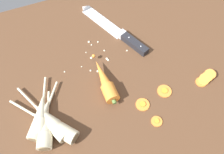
{
  "coord_description": "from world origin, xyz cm",
  "views": [
    {
      "loc": [
        -14.54,
        -34.79,
        57.56
      ],
      "look_at": [
        0.0,
        -2.0,
        1.5
      ],
      "focal_mm": 34.07,
      "sensor_mm": 36.0,
      "label": 1
    }
  ],
  "objects_px": {
    "parsnip_mid_left": "(52,125)",
    "whole_carrot": "(105,81)",
    "parsnip_mid_right": "(41,114)",
    "parsnip_back": "(46,128)",
    "parsnip_outer": "(49,120)",
    "carrot_slice_stack": "(205,78)",
    "carrot_slice_stray_far": "(143,104)",
    "chefs_knife": "(111,27)",
    "carrot_slice_stray_mid": "(157,121)",
    "carrot_slice_stray_near": "(165,91)",
    "parsnip_front": "(42,119)"
  },
  "relations": [
    {
      "from": "parsnip_outer",
      "to": "carrot_slice_stray_near",
      "type": "distance_m",
      "value": 0.35
    },
    {
      "from": "parsnip_mid_right",
      "to": "carrot_slice_stray_near",
      "type": "xyz_separation_m",
      "value": [
        0.36,
        -0.07,
        -0.02
      ]
    },
    {
      "from": "whole_carrot",
      "to": "carrot_slice_stray_near",
      "type": "bearing_deg",
      "value": -31.43
    },
    {
      "from": "parsnip_outer",
      "to": "carrot_slice_stray_near",
      "type": "bearing_deg",
      "value": -7.43
    },
    {
      "from": "parsnip_mid_left",
      "to": "carrot_slice_stray_mid",
      "type": "height_order",
      "value": "parsnip_mid_left"
    },
    {
      "from": "parsnip_mid_left",
      "to": "carrot_slice_stray_far",
      "type": "height_order",
      "value": "parsnip_mid_left"
    },
    {
      "from": "parsnip_mid_left",
      "to": "whole_carrot",
      "type": "bearing_deg",
      "value": 20.72
    },
    {
      "from": "parsnip_mid_left",
      "to": "parsnip_back",
      "type": "bearing_deg",
      "value": -177.31
    },
    {
      "from": "chefs_knife",
      "to": "carrot_slice_stack",
      "type": "relative_size",
      "value": 4.78
    },
    {
      "from": "whole_carrot",
      "to": "carrot_slice_stray_mid",
      "type": "relative_size",
      "value": 6.05
    },
    {
      "from": "chefs_knife",
      "to": "parsnip_outer",
      "type": "bearing_deg",
      "value": -138.39
    },
    {
      "from": "whole_carrot",
      "to": "parsnip_back",
      "type": "distance_m",
      "value": 0.22
    },
    {
      "from": "parsnip_front",
      "to": "parsnip_mid_right",
      "type": "height_order",
      "value": "same"
    },
    {
      "from": "carrot_slice_stack",
      "to": "parsnip_mid_right",
      "type": "bearing_deg",
      "value": 170.37
    },
    {
      "from": "chefs_knife",
      "to": "carrot_slice_stray_near",
      "type": "distance_m",
      "value": 0.32
    },
    {
      "from": "parsnip_front",
      "to": "parsnip_mid_left",
      "type": "height_order",
      "value": "same"
    },
    {
      "from": "parsnip_mid_left",
      "to": "carrot_slice_stray_near",
      "type": "xyz_separation_m",
      "value": [
        0.34,
        -0.03,
        -0.02
      ]
    },
    {
      "from": "parsnip_back",
      "to": "parsnip_outer",
      "type": "relative_size",
      "value": 0.79
    },
    {
      "from": "parsnip_back",
      "to": "parsnip_outer",
      "type": "distance_m",
      "value": 0.02
    },
    {
      "from": "parsnip_mid_right",
      "to": "parsnip_back",
      "type": "relative_size",
      "value": 1.09
    },
    {
      "from": "parsnip_outer",
      "to": "carrot_slice_stack",
      "type": "distance_m",
      "value": 0.49
    },
    {
      "from": "whole_carrot",
      "to": "parsnip_mid_right",
      "type": "relative_size",
      "value": 1.03
    },
    {
      "from": "parsnip_front",
      "to": "parsnip_back",
      "type": "bearing_deg",
      "value": -84.62
    },
    {
      "from": "chefs_knife",
      "to": "carrot_slice_stray_near",
      "type": "height_order",
      "value": "chefs_knife"
    },
    {
      "from": "parsnip_back",
      "to": "carrot_slice_stray_far",
      "type": "height_order",
      "value": "parsnip_back"
    },
    {
      "from": "chefs_knife",
      "to": "carrot_slice_stray_mid",
      "type": "distance_m",
      "value": 0.39
    },
    {
      "from": "parsnip_mid_left",
      "to": "carrot_slice_stack",
      "type": "height_order",
      "value": "parsnip_mid_left"
    },
    {
      "from": "parsnip_back",
      "to": "parsnip_front",
      "type": "bearing_deg",
      "value": 95.38
    },
    {
      "from": "parsnip_mid_left",
      "to": "parsnip_back",
      "type": "xyz_separation_m",
      "value": [
        -0.02,
        -0.0,
        0.0
      ]
    },
    {
      "from": "parsnip_front",
      "to": "carrot_slice_stray_mid",
      "type": "relative_size",
      "value": 5.23
    },
    {
      "from": "parsnip_front",
      "to": "carrot_slice_stack",
      "type": "xyz_separation_m",
      "value": [
        0.5,
        -0.07,
        -0.01
      ]
    },
    {
      "from": "carrot_slice_stray_near",
      "to": "carrot_slice_stray_far",
      "type": "distance_m",
      "value": 0.08
    },
    {
      "from": "carrot_slice_stack",
      "to": "carrot_slice_stray_mid",
      "type": "distance_m",
      "value": 0.22
    },
    {
      "from": "parsnip_mid_right",
      "to": "whole_carrot",
      "type": "bearing_deg",
      "value": 7.52
    },
    {
      "from": "chefs_knife",
      "to": "parsnip_mid_right",
      "type": "distance_m",
      "value": 0.4
    },
    {
      "from": "carrot_slice_stray_mid",
      "to": "carrot_slice_stack",
      "type": "bearing_deg",
      "value": 15.7
    },
    {
      "from": "carrot_slice_stray_far",
      "to": "carrot_slice_stack",
      "type": "bearing_deg",
      "value": -0.76
    },
    {
      "from": "parsnip_mid_left",
      "to": "carrot_slice_stray_near",
      "type": "bearing_deg",
      "value": -4.39
    },
    {
      "from": "parsnip_mid_right",
      "to": "carrot_slice_stray_mid",
      "type": "bearing_deg",
      "value": -26.41
    },
    {
      "from": "whole_carrot",
      "to": "carrot_slice_stray_near",
      "type": "height_order",
      "value": "whole_carrot"
    },
    {
      "from": "parsnip_mid_right",
      "to": "parsnip_back",
      "type": "bearing_deg",
      "value": -88.95
    },
    {
      "from": "whole_carrot",
      "to": "carrot_slice_stray_near",
      "type": "xyz_separation_m",
      "value": [
        0.16,
        -0.1,
        -0.02
      ]
    },
    {
      "from": "parsnip_mid_left",
      "to": "carrot_slice_stack",
      "type": "relative_size",
      "value": 2.82
    },
    {
      "from": "carrot_slice_stack",
      "to": "carrot_slice_stray_near",
      "type": "bearing_deg",
      "value": 173.51
    },
    {
      "from": "chefs_knife",
      "to": "parsnip_mid_right",
      "type": "bearing_deg",
      "value": -142.3
    },
    {
      "from": "parsnip_back",
      "to": "carrot_slice_stack",
      "type": "distance_m",
      "value": 0.5
    },
    {
      "from": "parsnip_front",
      "to": "carrot_slice_stack",
      "type": "relative_size",
      "value": 2.35
    },
    {
      "from": "whole_carrot",
      "to": "parsnip_mid_right",
      "type": "xyz_separation_m",
      "value": [
        -0.2,
        -0.03,
        -0.0
      ]
    },
    {
      "from": "carrot_slice_stray_far",
      "to": "parsnip_outer",
      "type": "bearing_deg",
      "value": 167.58
    },
    {
      "from": "parsnip_outer",
      "to": "carrot_slice_stack",
      "type": "height_order",
      "value": "parsnip_outer"
    }
  ]
}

